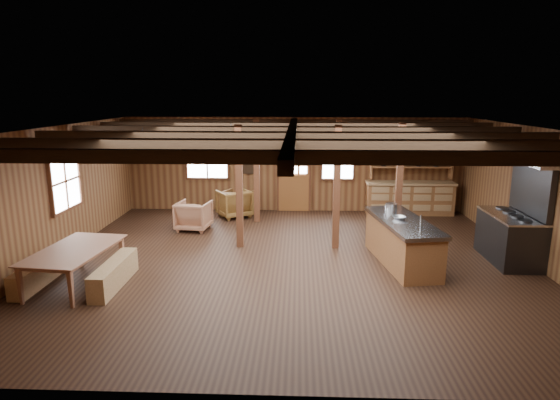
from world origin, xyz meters
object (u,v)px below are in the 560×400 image
Objects in this scene: kitchen_island at (402,241)px; commercial_range at (513,230)px; armchair_b at (237,203)px; armchair_c at (194,216)px; armchair_a at (234,203)px; dining_table at (78,267)px.

kitchen_island is 2.38m from commercial_range.
armchair_c is at bearing 81.47° from armchair_b.
commercial_range reaches higher than armchair_a.
armchair_a is 1.61m from armchair_c.
commercial_range is at bearing 172.05° from armchair_c.
dining_table is at bearing 36.10° from armchair_a.
dining_table is 3.92m from armchair_c.
armchair_c is (-4.86, 2.30, -0.10)m from kitchen_island.
armchair_a is (-3.99, 3.66, -0.08)m from kitchen_island.
armchair_c reaches higher than dining_table.
kitchen_island reaches higher than armchair_c.
commercial_range is 2.62× the size of armchair_b.
armchair_b is at bearing 150.54° from commercial_range.
kitchen_island is 5.41m from armchair_a.
commercial_range reaches higher than armchair_c.
armchair_b is (2.25, 5.20, 0.02)m from dining_table.
dining_table is 2.31× the size of armchair_a.
kitchen_island is 1.23× the size of commercial_range.
commercial_range is at bearing -2.95° from kitchen_island.
dining_table is 2.45× the size of armchair_b.
armchair_a is at bearing 151.76° from commercial_range.
kitchen_island reaches higher than dining_table.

